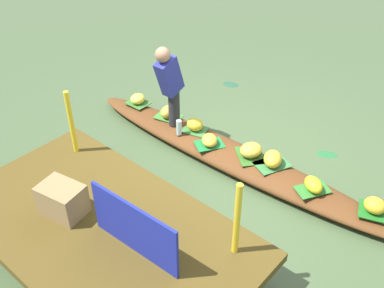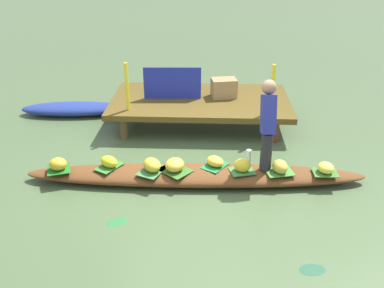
{
  "view_description": "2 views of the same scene",
  "coord_description": "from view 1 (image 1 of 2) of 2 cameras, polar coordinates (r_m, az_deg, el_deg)",
  "views": [
    {
      "loc": [
        -2.76,
        3.94,
        3.76
      ],
      "look_at": [
        0.22,
        0.52,
        0.48
      ],
      "focal_mm": 42.09,
      "sensor_mm": 36.0,
      "label": 1
    },
    {
      "loc": [
        0.21,
        -5.46,
        3.23
      ],
      "look_at": [
        -0.06,
        0.28,
        0.46
      ],
      "focal_mm": 41.58,
      "sensor_mm": 36.0,
      "label": 2
    }
  ],
  "objects": [
    {
      "name": "canal_water",
      "position": [
        6.1,
        4.72,
        -2.28
      ],
      "size": [
        40.0,
        40.0,
        0.0
      ],
      "primitive_type": "plane",
      "color": "#445A38",
      "rests_on": "ground"
    },
    {
      "name": "dock_platform",
      "position": [
        4.69,
        -11.25,
        -10.5
      ],
      "size": [
        3.2,
        1.8,
        0.48
      ],
      "color": "#524018",
      "rests_on": "ground"
    },
    {
      "name": "vendor_boat",
      "position": [
        6.04,
        4.77,
        -1.5
      ],
      "size": [
        4.81,
        0.76,
        0.21
      ],
      "primitive_type": "ellipsoid",
      "rotation": [
        0.0,
        0.0,
        0.03
      ],
      "color": "brown",
      "rests_on": "ground"
    },
    {
      "name": "leaf_mat_0",
      "position": [
        7.0,
        -6.85,
        5.2
      ],
      "size": [
        0.34,
        0.28,
        0.01
      ],
      "primitive_type": "cube",
      "rotation": [
        0.0,
        0.0,
        0.02
      ],
      "color": "#396E2D",
      "rests_on": "vendor_boat"
    },
    {
      "name": "banana_bunch_0",
      "position": [
        6.96,
        -6.89,
        5.71
      ],
      "size": [
        0.27,
        0.29,
        0.15
      ],
      "primitive_type": "ellipsoid",
      "rotation": [
        0.0,
        0.0,
        1.85
      ],
      "color": "#EAE14B",
      "rests_on": "vendor_boat"
    },
    {
      "name": "leaf_mat_1",
      "position": [
        5.45,
        21.98,
        -7.88
      ],
      "size": [
        0.4,
        0.4,
        0.01
      ],
      "primitive_type": "cube",
      "rotation": [
        0.0,
        0.0,
        1.92
      ],
      "color": "#1D671F",
      "rests_on": "vendor_boat"
    },
    {
      "name": "banana_bunch_1",
      "position": [
        5.4,
        22.18,
        -7.22
      ],
      "size": [
        0.24,
        0.22,
        0.17
      ],
      "primitive_type": "ellipsoid",
      "rotation": [
        0.0,
        0.0,
        1.58
      ],
      "color": "gold",
      "rests_on": "vendor_boat"
    },
    {
      "name": "leaf_mat_2",
      "position": [
        6.62,
        -3.0,
        3.48
      ],
      "size": [
        0.42,
        0.34,
        0.01
      ],
      "primitive_type": "cube",
      "rotation": [
        0.0,
        0.0,
        0.22
      ],
      "color": "#3F8131",
      "rests_on": "vendor_boat"
    },
    {
      "name": "banana_bunch_2",
      "position": [
        6.58,
        -3.02,
        4.11
      ],
      "size": [
        0.26,
        0.3,
        0.17
      ],
      "primitive_type": "ellipsoid",
      "rotation": [
        0.0,
        0.0,
        1.77
      ],
      "color": "gold",
      "rests_on": "vendor_boat"
    },
    {
      "name": "leaf_mat_3",
      "position": [
        6.04,
        2.22,
        -0.04
      ],
      "size": [
        0.42,
        0.46,
        0.01
      ],
      "primitive_type": "cube",
      "rotation": [
        0.0,
        0.0,
        1.01
      ],
      "color": "#1D7637",
      "rests_on": "vendor_boat"
    },
    {
      "name": "banana_bunch_3",
      "position": [
        6.0,
        2.23,
        0.5
      ],
      "size": [
        0.33,
        0.33,
        0.14
      ],
      "primitive_type": "ellipsoid",
      "rotation": [
        0.0,
        0.0,
        2.38
      ],
      "color": "gold",
      "rests_on": "vendor_boat"
    },
    {
      "name": "leaf_mat_4",
      "position": [
        5.89,
        7.42,
        -1.44
      ],
      "size": [
        0.54,
        0.53,
        0.01
      ],
      "primitive_type": "cube",
      "rotation": [
        0.0,
        0.0,
        2.46
      ],
      "color": "#346623",
      "rests_on": "vendor_boat"
    },
    {
      "name": "banana_bunch_4",
      "position": [
        5.84,
        7.49,
        -0.76
      ],
      "size": [
        0.32,
        0.36,
        0.18
      ],
      "primitive_type": "ellipsoid",
      "rotation": [
        0.0,
        0.0,
        4.46
      ],
      "color": "gold",
      "rests_on": "vendor_boat"
    },
    {
      "name": "leaf_mat_5",
      "position": [
        6.33,
        0.37,
        1.81
      ],
      "size": [
        0.39,
        0.35,
        0.01
      ],
      "primitive_type": "cube",
      "rotation": [
        0.0,
        0.0,
        0.27
      ],
      "color": "#3B7739",
      "rests_on": "vendor_boat"
    },
    {
      "name": "banana_bunch_5",
      "position": [
        6.28,
        0.37,
        2.49
      ],
      "size": [
        0.25,
        0.23,
        0.18
      ],
      "primitive_type": "ellipsoid",
      "rotation": [
        0.0,
        0.0,
        3.23
      ],
      "color": "gold",
      "rests_on": "vendor_boat"
    },
    {
      "name": "leaf_mat_6",
      "position": [
        5.78,
        10.1,
        -2.56
      ],
      "size": [
        0.44,
        0.51,
        0.01
      ],
      "primitive_type": "cube",
      "rotation": [
        0.0,
        0.0,
        1.16
      ],
      "color": "#37733B",
      "rests_on": "vendor_boat"
    },
    {
      "name": "banana_bunch_6",
      "position": [
        5.73,
        10.19,
        -1.86
      ],
      "size": [
        0.35,
        0.38,
        0.18
      ],
      "primitive_type": "ellipsoid",
      "rotation": [
        0.0,
        0.0,
        2.09
      ],
      "color": "gold",
      "rests_on": "vendor_boat"
    },
    {
      "name": "leaf_mat_7",
      "position": [
        5.52,
        15.03,
        -5.57
      ],
      "size": [
        0.41,
        0.46,
        0.01
      ],
      "primitive_type": "cube",
      "rotation": [
        0.0,
        0.0,
        1.04
      ],
      "color": "#30742B",
      "rests_on": "vendor_boat"
    },
    {
      "name": "banana_bunch_7",
      "position": [
        5.47,
        15.15,
        -4.97
      ],
      "size": [
        0.34,
        0.31,
        0.15
      ],
      "primitive_type": "ellipsoid",
      "rotation": [
        0.0,
        0.0,
        2.52
      ],
      "color": "yellow",
      "rests_on": "vendor_boat"
    },
    {
      "name": "vendor_person",
      "position": [
        6.06,
        -2.85,
        7.81
      ],
      "size": [
        0.2,
        0.43,
        1.24
      ],
      "color": "#28282D",
      "rests_on": "vendor_boat"
    },
    {
      "name": "water_bottle",
      "position": [
        6.19,
        -1.67,
        2.11
      ],
      "size": [
        0.07,
        0.07,
        0.22
      ],
      "primitive_type": "cylinder",
      "color": "silver",
      "rests_on": "vendor_boat"
    },
    {
      "name": "market_banner",
      "position": [
        4.16,
        -7.35,
        -10.59
      ],
      "size": [
        1.03,
        0.08,
        0.58
      ],
      "primitive_type": "cube",
      "rotation": [
        0.0,
        0.0,
        0.04
      ],
      "color": "#1C289A",
      "rests_on": "dock_platform"
    },
    {
      "name": "railing_post_west",
      "position": [
        4.05,
        5.73,
        -9.51
      ],
      "size": [
        0.06,
        0.06,
        0.82
      ],
      "primitive_type": "cylinder",
      "color": "yellow",
      "rests_on": "dock_platform"
    },
    {
      "name": "railing_post_east",
      "position": [
        5.45,
        -15.05,
        2.66
      ],
      "size": [
        0.06,
        0.06,
        0.82
      ],
      "primitive_type": "cylinder",
      "color": "yellow",
      "rests_on": "dock_platform"
    },
    {
      "name": "produce_crate",
      "position": [
        4.75,
        -16.11,
        -6.81
      ],
      "size": [
        0.49,
        0.4,
        0.34
      ],
      "primitive_type": "cube",
      "rotation": [
        0.0,
        0.0,
        0.19
      ],
      "color": "#93784D",
      "rests_on": "dock_platform"
    },
    {
      "name": "drifting_plant_0",
      "position": [
        6.48,
        16.72,
        -1.26
      ],
      "size": [
        0.34,
        0.3,
        0.01
      ],
      "primitive_type": "ellipsoid",
      "rotation": [
        0.0,
        0.0,
        0.57
      ],
      "color": "#256634",
      "rests_on": "ground"
    },
    {
      "name": "drifting_plant_1",
      "position": [
        7.95,
        4.9,
        7.54
      ],
      "size": [
        0.32,
        0.25,
        0.01
      ],
      "primitive_type": "ellipsoid",
      "rotation": [
        0.0,
        0.0,
        0.22
      ],
      "color": "#27533B",
      "rests_on": "ground"
    }
  ]
}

